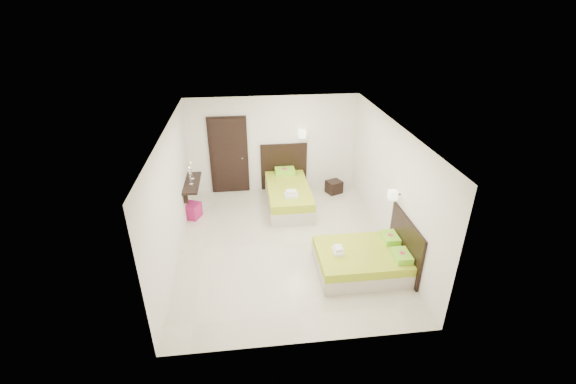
{
  "coord_description": "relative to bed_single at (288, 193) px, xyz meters",
  "views": [
    {
      "loc": [
        -0.77,
        -6.97,
        4.81
      ],
      "look_at": [
        0.1,
        0.3,
        1.1
      ],
      "focal_mm": 24.0,
      "sensor_mm": 36.0,
      "label": 1
    }
  ],
  "objects": [
    {
      "name": "nightstand",
      "position": [
        1.33,
        0.5,
        -0.14
      ],
      "size": [
        0.49,
        0.46,
        0.34
      ],
      "primitive_type": "cube",
      "rotation": [
        0.0,
        0.0,
        0.39
      ],
      "color": "black",
      "rests_on": "ground"
    },
    {
      "name": "bed_single",
      "position": [
        0.0,
        0.0,
        0.0
      ],
      "size": [
        1.26,
        2.11,
        1.74
      ],
      "color": "beige",
      "rests_on": "ground"
    },
    {
      "name": "bed_double",
      "position": [
        1.18,
        -2.88,
        -0.05
      ],
      "size": [
        1.74,
        1.48,
        1.44
      ],
      "color": "beige",
      "rests_on": "ground"
    },
    {
      "name": "ottoman",
      "position": [
        -2.4,
        -0.4,
        -0.13
      ],
      "size": [
        0.49,
        0.49,
        0.37
      ],
      "primitive_type": "cube",
      "rotation": [
        0.0,
        0.0,
        -0.43
      ],
      "color": "#97144E",
      "rests_on": "ground"
    },
    {
      "name": "console_shelf",
      "position": [
        -2.36,
        -0.18,
        0.5
      ],
      "size": [
        0.35,
        1.2,
        0.78
      ],
      "color": "black",
      "rests_on": "ground"
    },
    {
      "name": "door",
      "position": [
        -1.48,
        0.92,
        0.74
      ],
      "size": [
        1.02,
        0.15,
        2.14
      ],
      "color": "black",
      "rests_on": "ground"
    },
    {
      "name": "floor",
      "position": [
        -0.28,
        -1.78,
        -0.31
      ],
      "size": [
        5.5,
        5.5,
        0.0
      ],
      "primitive_type": "plane",
      "color": "beige",
      "rests_on": "ground"
    }
  ]
}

